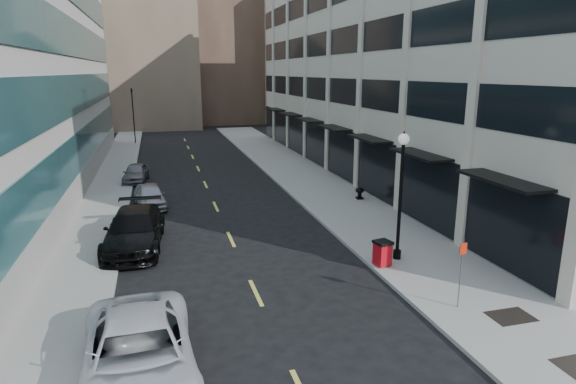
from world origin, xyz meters
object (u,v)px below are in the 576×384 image
car_white_van (139,355)px  sign_post (462,263)px  traffic_signal (132,92)px  urn_planter (360,192)px  car_black_pickup (134,230)px  lamppost (401,185)px  car_silver_sedan (150,196)px  car_grey_sedan (136,173)px  trash_bin (382,252)px

car_white_van → sign_post: 10.38m
traffic_signal → urn_planter: 32.86m
car_black_pickup → traffic_signal: bearing=96.5°
car_black_pickup → lamppost: (10.81, -4.67, 2.48)m
car_silver_sedan → car_grey_sedan: size_ratio=1.02×
urn_planter → car_white_van: bearing=-129.9°
traffic_signal → car_grey_sedan: traffic_signal is taller
car_black_pickup → sign_post: 14.14m
car_black_pickup → car_silver_sedan: (0.65, 7.00, -0.18)m
car_white_van → car_silver_sedan: 17.43m
car_white_van → lamppost: (10.35, 5.76, 2.50)m
car_white_van → car_silver_sedan: car_white_van is taller
trash_bin → lamppost: 2.85m
traffic_signal → car_white_van: traffic_signal is taller
trash_bin → lamppost: size_ratio=0.19×
trash_bin → urn_planter: size_ratio=1.43×
car_white_van → car_black_pickup: car_black_pickup is taller
traffic_signal → trash_bin: size_ratio=6.61×
car_grey_sedan → sign_post: sign_post is taller
car_black_pickup → trash_bin: 11.14m
car_black_pickup → lamppost: size_ratio=1.10×
car_silver_sedan → lamppost: lamppost is taller
traffic_signal → car_silver_sedan: bearing=-86.3°
car_white_van → sign_post: sign_post is taller
car_silver_sedan → traffic_signal: bearing=87.0°
lamppost → urn_planter: size_ratio=7.38×
car_black_pickup → urn_planter: car_black_pickup is taller
sign_post → car_black_pickup: bearing=130.6°
car_black_pickup → car_grey_sedan: bearing=96.2°
lamppost → traffic_signal: bearing=107.1°
car_black_pickup → car_grey_sedan: (-0.39, 14.16, -0.20)m
car_white_van → car_grey_sedan: (-0.85, 24.60, -0.18)m
trash_bin → lamppost: (0.95, 0.53, 2.64)m
sign_post → car_grey_sedan: bearing=106.6°
car_black_pickup → trash_bin: bearing=-23.2°
trash_bin → lamppost: lamppost is taller
car_black_pickup → urn_planter: (13.24, 4.88, -0.27)m
car_silver_sedan → trash_bin: 15.28m
car_white_van → car_black_pickup: (-0.46, 10.43, 0.02)m
car_black_pickup → car_white_van: bearing=-82.8°
traffic_signal → car_silver_sedan: 27.52m
car_silver_sedan → car_black_pickup: bearing=-102.0°
traffic_signal → car_grey_sedan: bearing=-88.0°
car_silver_sedan → trash_bin: bearing=-59.7°
car_white_van → traffic_signal: bearing=89.8°
car_silver_sedan → urn_planter: bearing=-16.3°
car_silver_sedan → trash_bin: car_silver_sedan is taller
car_black_pickup → sign_post: sign_post is taller
trash_bin → urn_planter: (3.39, 10.08, -0.12)m
car_silver_sedan → car_grey_sedan: bearing=91.5°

